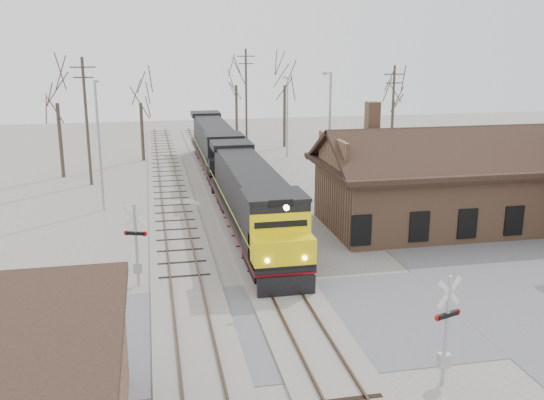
{
  "coord_description": "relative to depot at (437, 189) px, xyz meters",
  "views": [
    {
      "loc": [
        -5.86,
        -22.79,
        11.54
      ],
      "look_at": [
        0.6,
        9.0,
        3.05
      ],
      "focal_mm": 40.0,
      "sensor_mm": 36.0,
      "label": 1
    }
  ],
  "objects": [
    {
      "name": "streetlight_a",
      "position": [
        -21.29,
        8.12,
        2.66
      ],
      "size": [
        0.25,
        2.04,
        9.06
      ],
      "color": "#A5A8AD",
      "rests_on": "ground"
    },
    {
      "name": "track_main",
      "position": [
        -11.99,
        3.0,
        -2.34
      ],
      "size": [
        3.4,
        90.0,
        0.24
      ],
      "color": "#A7A297",
      "rests_on": "ground"
    },
    {
      "name": "locomotive_trailing",
      "position": [
        -11.99,
        20.11,
        -0.09
      ],
      "size": [
        2.96,
        19.86,
        4.17
      ],
      "color": "black",
      "rests_on": "ground"
    },
    {
      "name": "road",
      "position": [
        -11.99,
        -12.0,
        -2.39
      ],
      "size": [
        60.0,
        9.0,
        0.03
      ],
      "primitive_type": "cube",
      "color": "slate",
      "rests_on": "ground"
    },
    {
      "name": "tree_b",
      "position": [
        -18.57,
        26.39,
        4.26
      ],
      "size": [
        3.82,
        3.82,
        9.37
      ],
      "color": "#382D23",
      "rests_on": "ground"
    },
    {
      "name": "track_siding",
      "position": [
        -16.49,
        3.0,
        -2.34
      ],
      "size": [
        3.4,
        90.0,
        0.24
      ],
      "color": "#A7A297",
      "rests_on": "ground"
    },
    {
      "name": "tree_a",
      "position": [
        -25.47,
        19.94,
        5.12
      ],
      "size": [
        4.31,
        4.31,
        10.57
      ],
      "color": "#382D23",
      "rests_on": "ground"
    },
    {
      "name": "streetlight_b",
      "position": [
        -4.49,
        9.17,
        2.82
      ],
      "size": [
        0.25,
        2.04,
        9.37
      ],
      "color": "#A5A8AD",
      "rests_on": "ground"
    },
    {
      "name": "ground",
      "position": [
        -11.99,
        -12.0,
        -2.41
      ],
      "size": [
        140.0,
        140.0,
        0.0
      ],
      "primitive_type": "plane",
      "color": "#A7A297",
      "rests_on": "ground"
    },
    {
      "name": "tree_e",
      "position": [
        7.51,
        25.7,
        4.12
      ],
      "size": [
        3.75,
        3.75,
        9.18
      ],
      "color": "#382D23",
      "rests_on": "ground"
    },
    {
      "name": "utility_pole_a",
      "position": [
        -22.81,
        16.36,
        3.02
      ],
      "size": [
        2.0,
        0.24,
        10.39
      ],
      "color": "#382D23",
      "rests_on": "ground"
    },
    {
      "name": "locomotive_lead",
      "position": [
        -11.99,
        -0.02,
        -0.09
      ],
      "size": [
        2.96,
        19.86,
        4.41
      ],
      "color": "black",
      "rests_on": "ground"
    },
    {
      "name": "tree_c",
      "position": [
        -7.36,
        38.45,
        5.16
      ],
      "size": [
        4.34,
        4.34,
        10.63
      ],
      "color": "#382D23",
      "rests_on": "ground"
    },
    {
      "name": "streetlight_c",
      "position": [
        -4.07,
        25.35,
        2.2
      ],
      "size": [
        0.25,
        2.04,
        8.15
      ],
      "color": "#A5A8AD",
      "rests_on": "ground"
    },
    {
      "name": "crossbuck_far",
      "position": [
        -18.75,
        -6.43,
        -0.48
      ],
      "size": [
        1.13,
        0.47,
        4.1
      ],
      "rotation": [
        0.0,
        0.0,
        2.79
      ],
      "color": "#A5A8AD",
      "rests_on": "ground"
    },
    {
      "name": "tree_d",
      "position": [
        -2.9,
        31.66,
        5.59
      ],
      "size": [
        4.59,
        4.59,
        11.24
      ],
      "color": "#382D23",
      "rests_on": "ground"
    },
    {
      "name": "utility_pole_b",
      "position": [
        -7.11,
        32.45,
        3.23
      ],
      "size": [
        2.0,
        0.24,
        10.81
      ],
      "color": "#382D23",
      "rests_on": "ground"
    },
    {
      "name": "crossbuck_near",
      "position": [
        -8.29,
        -17.57,
        -0.52
      ],
      "size": [
        1.11,
        0.45,
        4.02
      ],
      "rotation": [
        0.0,
        0.0,
        0.33
      ],
      "color": "#A5A8AD",
      "rests_on": "ground"
    },
    {
      "name": "depot",
      "position": [
        0.0,
        0.0,
        0.0
      ],
      "size": [
        15.2,
        9.31,
        7.9
      ],
      "color": "#91674B",
      "rests_on": "ground"
    },
    {
      "name": "utility_pole_c",
      "position": [
        4.69,
        19.03,
        2.53
      ],
      "size": [
        2.0,
        0.24,
        9.43
      ],
      "color": "#382D23",
      "rests_on": "ground"
    }
  ]
}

